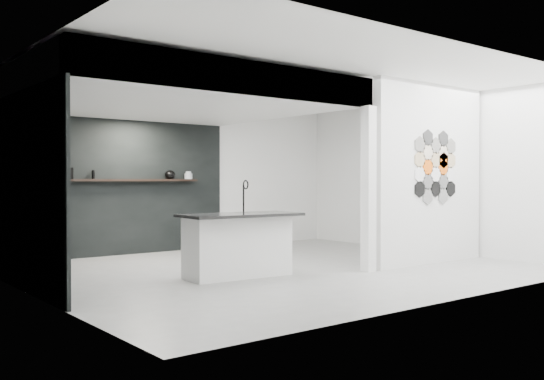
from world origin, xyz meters
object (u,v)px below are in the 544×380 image
(kitchen_island, at_px, (238,244))
(glass_bowl, at_px, (188,176))
(wall_basin, at_px, (36,216))
(kettle, at_px, (170,175))
(glass_vase, at_px, (188,175))
(utensil_cup, at_px, (58,175))
(partition_panel, at_px, (430,174))
(stockpot, at_px, (66,173))
(bottle_dark, at_px, (93,175))

(kitchen_island, xyz_separation_m, glass_bowl, (1.07, 3.12, 0.93))
(wall_basin, bearing_deg, glass_bowl, 31.35)
(glass_bowl, bearing_deg, kettle, 180.00)
(kitchen_island, xyz_separation_m, glass_vase, (1.07, 3.12, 0.95))
(kitchen_island, height_order, glass_bowl, glass_bowl)
(glass_vase, distance_m, utensil_cup, 2.41)
(partition_panel, height_order, glass_bowl, partition_panel)
(utensil_cup, bearing_deg, kettle, 0.00)
(utensil_cup, bearing_deg, glass_bowl, 0.00)
(partition_panel, height_order, utensil_cup, partition_panel)
(partition_panel, distance_m, stockpot, 5.82)
(glass_vase, bearing_deg, glass_bowl, 0.00)
(glass_vase, bearing_deg, utensil_cup, 180.00)
(kettle, bearing_deg, glass_bowl, -22.13)
(partition_panel, bearing_deg, glass_bowl, 118.23)
(wall_basin, bearing_deg, stockpot, 61.65)
(kettle, bearing_deg, partition_panel, -79.65)
(wall_basin, distance_m, utensil_cup, 2.35)
(kitchen_island, height_order, bottle_dark, bottle_dark)
(glass_bowl, distance_m, bottle_dark, 1.82)
(glass_vase, bearing_deg, kitchen_island, -108.91)
(stockpot, xyz_separation_m, kettle, (1.89, 0.00, -0.01))
(glass_vase, relative_size, utensil_cup, 1.30)
(stockpot, relative_size, kettle, 1.19)
(kettle, bearing_deg, wall_basin, -167.63)
(wall_basin, bearing_deg, bottle_dark, 52.80)
(wall_basin, distance_m, kitchen_island, 2.58)
(partition_panel, relative_size, bottle_dark, 19.17)
(bottle_dark, bearing_deg, partition_panel, -44.76)
(bottle_dark, bearing_deg, wall_basin, -127.20)
(stockpot, bearing_deg, bottle_dark, 0.00)
(stockpot, distance_m, bottle_dark, 0.45)
(utensil_cup, bearing_deg, wall_basin, -115.47)
(stockpot, distance_m, utensil_cup, 0.14)
(partition_panel, bearing_deg, glass_vase, 118.23)
(kitchen_island, bearing_deg, partition_panel, -9.53)
(partition_panel, bearing_deg, bottle_dark, 135.24)
(stockpot, height_order, utensil_cup, stockpot)
(partition_panel, xyz_separation_m, glass_bowl, (-2.08, 3.87, -0.03))
(wall_basin, distance_m, bottle_dark, 2.65)
(kitchen_island, bearing_deg, glass_bowl, 74.85)
(stockpot, relative_size, utensil_cup, 2.03)
(kettle, height_order, glass_bowl, kettle)
(kitchen_island, bearing_deg, bottle_dark, 107.33)
(partition_panel, xyz_separation_m, bottle_dark, (-3.90, 3.87, -0.01))
(kitchen_island, distance_m, kettle, 3.34)
(partition_panel, xyz_separation_m, glass_vase, (-2.08, 3.87, -0.01))
(partition_panel, height_order, wall_basin, partition_panel)
(partition_panel, relative_size, utensil_cup, 25.64)
(kitchen_island, height_order, stockpot, stockpot)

